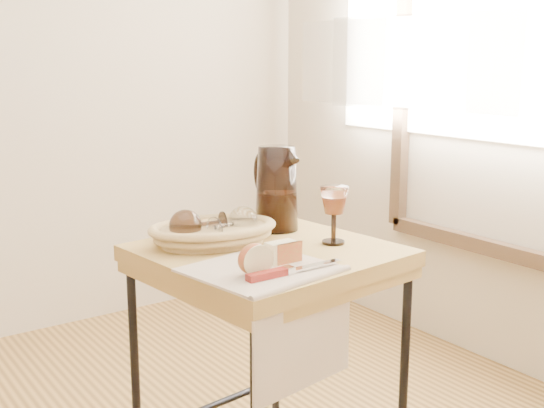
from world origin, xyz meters
TOP-DOWN VIEW (x-y plane):
  - curtain at (1.74, 0.35)m, footprint 0.02×1.00m
  - side_table at (0.53, 0.18)m, footprint 0.63×0.63m
  - tea_towel at (0.40, 0.03)m, footprint 0.34×0.32m
  - bread_basket at (0.43, 0.29)m, footprint 0.34×0.27m
  - goblet_lying_a at (0.40, 0.31)m, footprint 0.15×0.11m
  - goblet_lying_b at (0.48, 0.27)m, footprint 0.15×0.11m
  - pitcher at (0.66, 0.33)m, footprint 0.21×0.27m
  - wine_goblet at (0.69, 0.11)m, footprint 0.08×0.08m
  - apple_half at (0.36, -0.00)m, footprint 0.08×0.05m
  - apple_wedge at (0.47, 0.04)m, footprint 0.07×0.04m
  - table_knife at (0.44, -0.04)m, footprint 0.25×0.03m

SIDE VIEW (x-z plane):
  - side_table at x=0.53m, z-range 0.00..0.73m
  - tea_towel at x=0.40m, z-range 0.73..0.74m
  - table_knife at x=0.44m, z-range 0.74..0.76m
  - bread_basket at x=0.43m, z-range 0.73..0.79m
  - apple_wedge at x=0.47m, z-range 0.74..0.79m
  - apple_half at x=0.36m, z-range 0.74..0.81m
  - goblet_lying_b at x=0.48m, z-range 0.75..0.83m
  - goblet_lying_a at x=0.40m, z-range 0.75..0.83m
  - wine_goblet at x=0.69m, z-range 0.73..0.89m
  - pitcher at x=0.66m, z-range 0.71..0.99m
  - curtain at x=1.74m, z-range 0.10..2.30m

